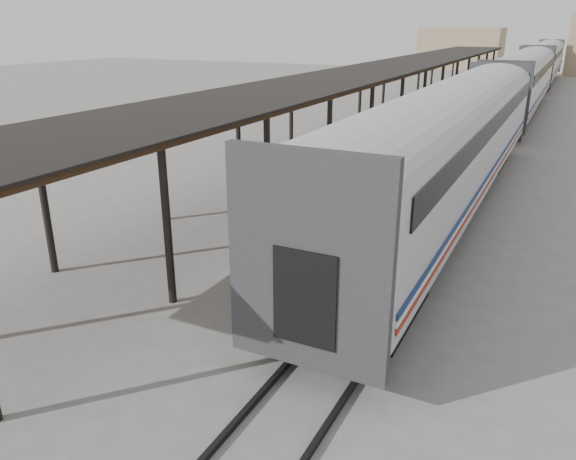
% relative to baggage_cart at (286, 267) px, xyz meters
% --- Properties ---
extents(ground, '(160.00, 160.00, 0.00)m').
position_rel_baggage_cart_xyz_m(ground, '(-0.90, 0.16, -0.65)').
color(ground, slate).
rests_on(ground, ground).
extents(train, '(3.45, 76.01, 4.01)m').
position_rel_baggage_cart_xyz_m(train, '(2.29, 33.95, 2.04)').
color(train, silver).
rests_on(train, ground).
extents(canopy, '(4.90, 64.30, 4.15)m').
position_rel_baggage_cart_xyz_m(canopy, '(-4.30, 24.16, 3.36)').
color(canopy, '#422B19').
rests_on(canopy, ground).
extents(rails, '(1.54, 150.00, 0.12)m').
position_rel_baggage_cart_xyz_m(rails, '(2.30, 34.16, -0.59)').
color(rails, black).
rests_on(rails, ground).
extents(building_left, '(12.00, 8.00, 6.00)m').
position_rel_baggage_cart_xyz_m(building_left, '(-10.90, 82.16, 2.35)').
color(building_left, tan).
rests_on(building_left, ground).
extents(baggage_cart, '(1.41, 2.48, 0.86)m').
position_rel_baggage_cart_xyz_m(baggage_cart, '(0.00, 0.00, 0.00)').
color(baggage_cart, brown).
rests_on(baggage_cart, ground).
extents(suitcase_stack, '(1.25, 1.03, 0.43)m').
position_rel_baggage_cart_xyz_m(suitcase_stack, '(-0.10, 0.34, 0.38)').
color(suitcase_stack, '#363638').
rests_on(suitcase_stack, baggage_cart).
extents(luggage_tug, '(1.63, 1.96, 1.49)m').
position_rel_baggage_cart_xyz_m(luggage_tug, '(-3.73, 19.14, 0.04)').
color(luggage_tug, maroon).
rests_on(luggage_tug, ground).
extents(porter, '(0.50, 0.69, 1.73)m').
position_rel_baggage_cart_xyz_m(porter, '(0.25, -0.65, 1.08)').
color(porter, navy).
rests_on(porter, baggage_cart).
extents(pedestrian, '(0.94, 0.51, 1.53)m').
position_rel_baggage_cart_xyz_m(pedestrian, '(-2.42, 13.65, 0.12)').
color(pedestrian, black).
rests_on(pedestrian, ground).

